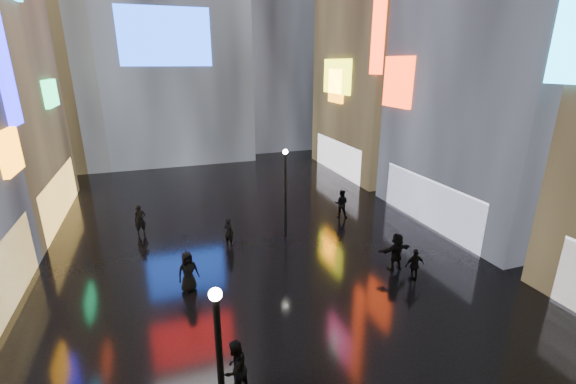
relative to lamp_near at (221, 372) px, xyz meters
name	(u,v)px	position (x,y,z in m)	size (l,w,h in m)	color
ground	(246,230)	(3.80, 14.19, -2.94)	(140.00, 140.00, 0.00)	black
building_right_far	(395,12)	(19.78, 24.18, 11.03)	(10.28, 12.00, 28.00)	black
tower_flank_left	(36,26)	(-10.20, 36.19, 10.06)	(10.00, 10.00, 26.00)	black
lamp_near	(221,372)	(0.00, 0.00, 0.00)	(0.30, 0.30, 5.20)	black
lamp_far	(285,187)	(5.92, 12.80, 0.00)	(0.30, 0.30, 5.20)	black
pedestrian_1	(235,368)	(0.69, 2.13, -2.00)	(0.92, 0.72, 1.89)	black
pedestrian_3	(415,265)	(9.98, 5.87, -2.13)	(0.95, 0.40, 1.62)	black
pedestrian_4	(188,272)	(-0.14, 8.45, -1.99)	(0.94, 0.61, 1.92)	black
pedestrian_5	(396,252)	(9.75, 7.06, -1.98)	(1.79, 0.57, 1.93)	black
pedestrian_6	(140,220)	(-2.28, 15.53, -2.02)	(0.67, 0.44, 1.85)	black
pedestrian_7	(341,204)	(10.27, 14.12, -2.00)	(0.92, 0.72, 1.90)	black
umbrella_2	(185,244)	(-0.14, 8.45, -0.59)	(0.95, 0.97, 0.87)	black
pedestrian_8	(229,232)	(2.42, 12.34, -2.13)	(0.60, 0.39, 1.63)	black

